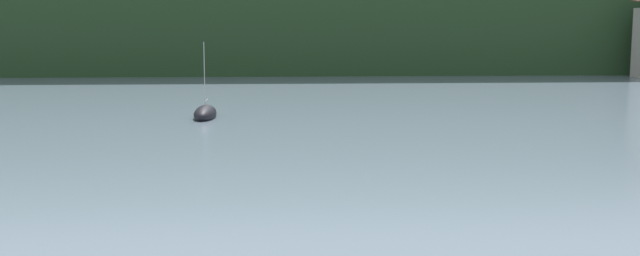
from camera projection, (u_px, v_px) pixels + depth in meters
The scene contains 2 objects.
wooded_hillside at pixel (380, 18), 133.75m from camera, with size 352.00×64.56×46.98m.
sailboat_far_2 at pixel (205, 114), 54.47m from camera, with size 1.69×4.68×5.80m.
Camera 1 is at (-1.72, 19.54, 6.74)m, focal length 42.51 mm.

